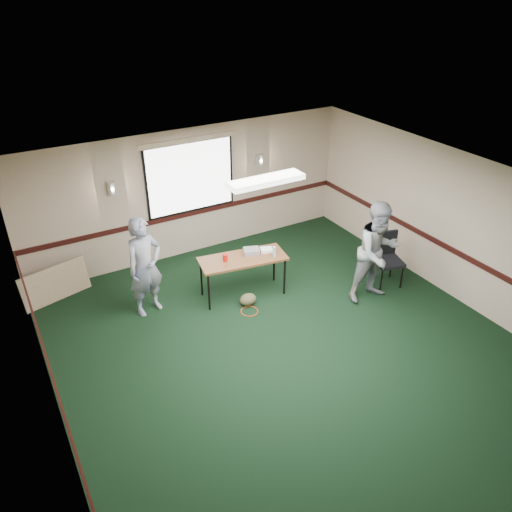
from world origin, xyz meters
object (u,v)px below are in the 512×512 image
projector (251,251)px  person_right (378,252)px  person_left (145,267)px  folding_table (243,261)px  conference_chair (386,254)px

projector → person_right: size_ratio=0.15×
projector → person_left: size_ratio=0.15×
folding_table → conference_chair: 2.79m
conference_chair → person_left: (-4.32, 1.35, 0.31)m
projector → conference_chair: (2.40, -1.02, -0.24)m
folding_table → person_left: bearing=176.4°
conference_chair → person_left: size_ratio=0.56×
projector → conference_chair: size_ratio=0.27×
folding_table → projector: 0.25m
folding_table → projector: (0.22, 0.06, 0.10)m
person_right → folding_table: bearing=151.3°
folding_table → conference_chair: conference_chair is taller
person_left → conference_chair: bearing=-32.1°
person_left → person_right: person_right is taller
conference_chair → person_left: 4.53m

